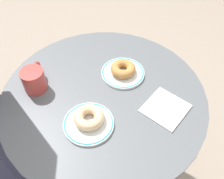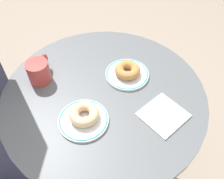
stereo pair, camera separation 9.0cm
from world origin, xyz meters
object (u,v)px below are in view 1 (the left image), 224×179
object	(u,v)px
plate_left	(89,123)
donut_old_fashioned	(123,69)
cafe_table	(105,130)
plate_right	(123,73)
coffee_mug	(34,79)
paper_napkin	(165,108)
donut_glazed	(89,117)

from	to	relation	value
plate_left	donut_old_fashioned	bearing A→B (deg)	12.04
cafe_table	donut_old_fashioned	size ratio (longest dim) A/B	7.71
plate_right	coffee_mug	size ratio (longest dim) A/B	1.52
paper_napkin	cafe_table	bearing A→B (deg)	112.64
coffee_mug	plate_right	bearing A→B (deg)	-38.70
cafe_table	plate_left	bearing A→B (deg)	-160.50
cafe_table	coffee_mug	world-z (taller)	coffee_mug
cafe_table	donut_old_fashioned	world-z (taller)	donut_old_fashioned
plate_right	coffee_mug	distance (m)	0.34
plate_left	donut_old_fashioned	world-z (taller)	donut_old_fashioned
paper_napkin	plate_right	bearing A→B (deg)	79.30
plate_left	coffee_mug	xyz separation A→B (m)	(-0.00, 0.27, 0.04)
cafe_table	plate_left	distance (m)	0.29
plate_left	coffee_mug	size ratio (longest dim) A/B	1.52
plate_left	plate_right	distance (m)	0.27
donut_old_fashioned	coffee_mug	size ratio (longest dim) A/B	0.88
cafe_table	coffee_mug	bearing A→B (deg)	121.04
cafe_table	plate_right	size ratio (longest dim) A/B	4.45
donut_old_fashioned	coffee_mug	distance (m)	0.34
donut_glazed	donut_old_fashioned	size ratio (longest dim) A/B	1.04
donut_old_fashioned	paper_napkin	world-z (taller)	donut_old_fashioned
cafe_table	coffee_mug	xyz separation A→B (m)	(-0.13, 0.22, 0.29)
donut_glazed	donut_old_fashioned	xyz separation A→B (m)	(0.25, 0.05, -0.00)
donut_old_fashioned	donut_glazed	bearing A→B (deg)	-168.47
cafe_table	plate_right	xyz separation A→B (m)	(0.13, 0.01, 0.26)
donut_glazed	paper_napkin	bearing A→B (deg)	-38.97
paper_napkin	coffee_mug	world-z (taller)	coffee_mug
coffee_mug	donut_old_fashioned	bearing A→B (deg)	-38.70
plate_right	donut_old_fashioned	bearing A→B (deg)	-176.42
donut_glazed	coffee_mug	size ratio (longest dim) A/B	0.92
cafe_table	donut_glazed	distance (m)	0.31
cafe_table	plate_left	world-z (taller)	plate_left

